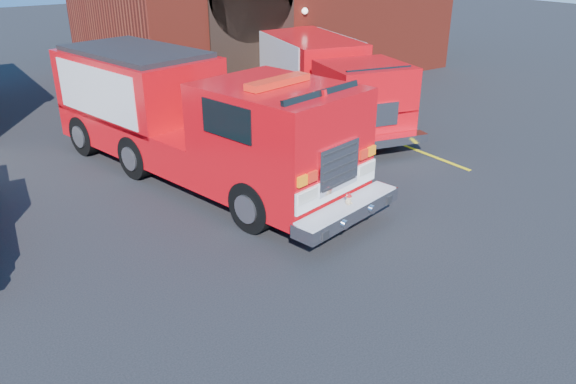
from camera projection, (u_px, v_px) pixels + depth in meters
ground at (257, 228)px, 12.19m from camera, size 100.00×100.00×0.00m
parking_stripe_near at (428, 155)px, 16.32m from camera, size 0.12×3.00×0.01m
parking_stripe_mid at (360, 129)px, 18.56m from camera, size 0.12×3.00×0.01m
parking_stripe_far at (306, 108)px, 20.81m from camera, size 0.12×3.00×0.01m
fire_engine at (193, 118)px, 14.26m from camera, size 4.83×10.28×3.06m
secondary_truck at (325, 78)px, 18.95m from camera, size 4.28×8.44×2.62m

